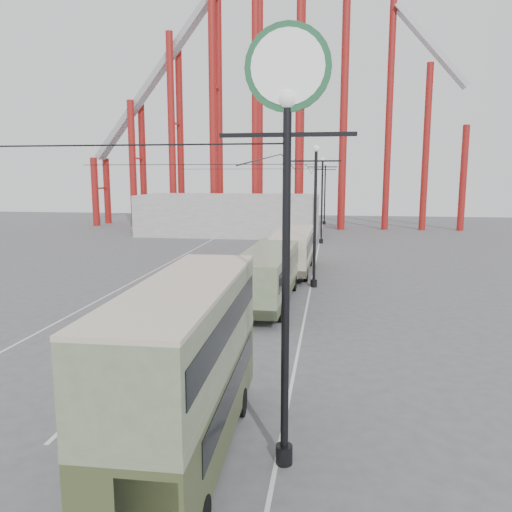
% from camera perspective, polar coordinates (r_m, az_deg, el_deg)
% --- Properties ---
extents(ground, '(160.00, 160.00, 0.00)m').
position_cam_1_polar(ground, '(17.87, -14.67, -15.47)').
color(ground, '#505053').
rests_on(ground, ground).
extents(road_markings, '(12.52, 120.00, 0.01)m').
position_cam_1_polar(road_markings, '(36.12, -3.60, -2.61)').
color(road_markings, silver).
rests_on(road_markings, ground).
extents(lamp_post_near, '(3.20, 0.44, 10.80)m').
position_cam_1_polar(lamp_post_near, '(11.92, 3.57, 11.56)').
color(lamp_post_near, black).
rests_on(lamp_post_near, ground).
extents(lamp_post_mid, '(3.20, 0.44, 9.32)m').
position_cam_1_polar(lamp_post_mid, '(32.99, 6.76, 4.43)').
color(lamp_post_mid, black).
rests_on(lamp_post_mid, ground).
extents(lamp_post_far, '(3.20, 0.44, 9.32)m').
position_cam_1_polar(lamp_post_far, '(54.94, 7.54, 6.28)').
color(lamp_post_far, black).
rests_on(lamp_post_far, ground).
extents(lamp_post_distant, '(3.20, 0.44, 9.32)m').
position_cam_1_polar(lamp_post_distant, '(76.91, 7.87, 7.07)').
color(lamp_post_distant, black).
rests_on(lamp_post_distant, ground).
extents(roller_coaster, '(52.95, 5.00, 55.48)m').
position_cam_1_polar(roller_coaster, '(73.99, 1.41, 21.29)').
color(roller_coaster, maroon).
rests_on(roller_coaster, ground).
extents(fairground_shed, '(22.00, 10.00, 5.00)m').
position_cam_1_polar(fairground_shed, '(63.33, -2.96, 4.74)').
color(fairground_shed, gray).
rests_on(fairground_shed, ground).
extents(double_decker_bus, '(2.43, 8.86, 4.73)m').
position_cam_1_polar(double_decker_bus, '(13.16, -7.84, -11.89)').
color(double_decker_bus, '#3D4827').
rests_on(double_decker_bus, ground).
extents(single_decker_green, '(2.88, 11.17, 3.14)m').
position_cam_1_polar(single_decker_green, '(28.97, 1.45, -1.97)').
color(single_decker_green, '#657857').
rests_on(single_decker_green, ground).
extents(single_decker_cream, '(2.68, 10.30, 3.20)m').
position_cam_1_polar(single_decker_cream, '(38.35, 4.30, 0.80)').
color(single_decker_cream, beige).
rests_on(single_decker_cream, ground).
extents(pedestrian, '(0.88, 0.80, 2.01)m').
position_cam_1_polar(pedestrian, '(28.27, -3.26, -3.85)').
color(pedestrian, black).
rests_on(pedestrian, ground).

